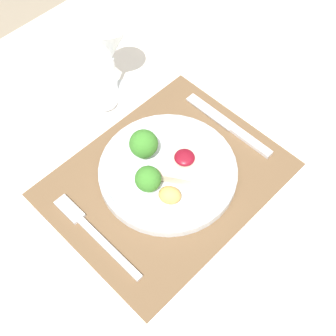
{
  "coord_description": "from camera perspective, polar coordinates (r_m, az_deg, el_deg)",
  "views": [
    {
      "loc": [
        -0.31,
        -0.31,
        1.48
      ],
      "look_at": [
        0.01,
        0.01,
        0.79
      ],
      "focal_mm": 50.0,
      "sensor_mm": 36.0,
      "label": 1
    }
  ],
  "objects": [
    {
      "name": "knife",
      "position": [
        0.9,
        8.01,
        4.75
      ],
      "size": [
        0.02,
        0.2,
        0.01
      ],
      "rotation": [
        0.0,
        0.0,
        0.04
      ],
      "color": "silver",
      "rests_on": "placemat"
    },
    {
      "name": "spoon",
      "position": [
        0.93,
        -8.58,
        7.07
      ],
      "size": [
        0.19,
        0.04,
        0.01
      ],
      "rotation": [
        0.0,
        0.0,
        -0.03
      ],
      "color": "silver",
      "rests_on": "dining_table"
    },
    {
      "name": "placemat",
      "position": [
        0.83,
        -0.17,
        -1.37
      ],
      "size": [
        0.4,
        0.31,
        0.0
      ],
      "primitive_type": "cube",
      "color": "brown",
      "rests_on": "dining_table"
    },
    {
      "name": "fork",
      "position": [
        0.79,
        -9.34,
        -7.55
      ],
      "size": [
        0.02,
        0.2,
        0.01
      ],
      "rotation": [
        0.0,
        0.0,
        -0.02
      ],
      "color": "silver",
      "rests_on": "placemat"
    },
    {
      "name": "dinner_plate",
      "position": [
        0.82,
        -0.15,
        -0.13
      ],
      "size": [
        0.25,
        0.25,
        0.08
      ],
      "color": "silver",
      "rests_on": "placemat"
    },
    {
      "name": "dining_table",
      "position": [
        0.92,
        -0.16,
        -4.52
      ],
      "size": [
        1.29,
        1.04,
        0.77
      ],
      "color": "white",
      "rests_on": "ground_plane"
    },
    {
      "name": "ground_plane",
      "position": [
        1.54,
        -0.1,
        -16.49
      ],
      "size": [
        8.0,
        8.0,
        0.0
      ],
      "primitive_type": "plane",
      "color": "gray"
    },
    {
      "name": "wine_glass_near",
      "position": [
        0.88,
        -7.09,
        14.66
      ],
      "size": [
        0.07,
        0.07,
        0.17
      ],
      "color": "white",
      "rests_on": "dining_table"
    }
  ]
}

